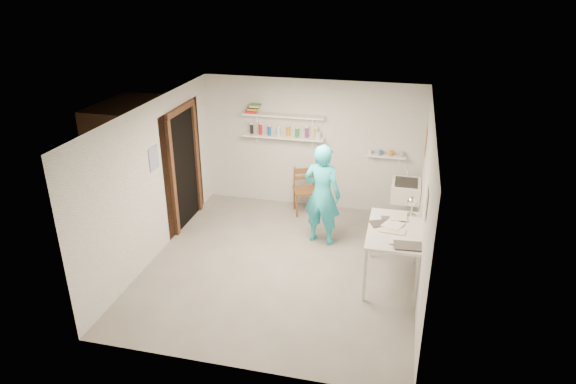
% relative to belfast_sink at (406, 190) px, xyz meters
% --- Properties ---
extents(floor, '(4.00, 4.50, 0.02)m').
position_rel_belfast_sink_xyz_m(floor, '(-1.75, -1.70, -0.71)').
color(floor, slate).
rests_on(floor, ground).
extents(ceiling, '(4.00, 4.50, 0.02)m').
position_rel_belfast_sink_xyz_m(ceiling, '(-1.75, -1.70, 1.71)').
color(ceiling, silver).
rests_on(ceiling, wall_back).
extents(wall_back, '(4.00, 0.02, 2.40)m').
position_rel_belfast_sink_xyz_m(wall_back, '(-1.75, 0.56, 0.50)').
color(wall_back, silver).
rests_on(wall_back, ground).
extents(wall_front, '(4.00, 0.02, 2.40)m').
position_rel_belfast_sink_xyz_m(wall_front, '(-1.75, -3.96, 0.50)').
color(wall_front, silver).
rests_on(wall_front, ground).
extents(wall_left, '(0.02, 4.50, 2.40)m').
position_rel_belfast_sink_xyz_m(wall_left, '(-3.76, -1.70, 0.50)').
color(wall_left, silver).
rests_on(wall_left, ground).
extents(wall_right, '(0.02, 4.50, 2.40)m').
position_rel_belfast_sink_xyz_m(wall_right, '(0.26, -1.70, 0.50)').
color(wall_right, silver).
rests_on(wall_right, ground).
extents(doorway_recess, '(0.02, 0.90, 2.00)m').
position_rel_belfast_sink_xyz_m(doorway_recess, '(-3.74, -0.65, 0.30)').
color(doorway_recess, black).
rests_on(doorway_recess, wall_left).
extents(corridor_box, '(1.40, 1.50, 2.10)m').
position_rel_belfast_sink_xyz_m(corridor_box, '(-4.45, -0.65, 0.35)').
color(corridor_box, brown).
rests_on(corridor_box, ground).
extents(door_lintel, '(0.06, 1.05, 0.10)m').
position_rel_belfast_sink_xyz_m(door_lintel, '(-3.72, -0.65, 1.35)').
color(door_lintel, brown).
rests_on(door_lintel, wall_left).
extents(door_jamb_near, '(0.06, 0.10, 2.00)m').
position_rel_belfast_sink_xyz_m(door_jamb_near, '(-3.72, -1.15, 0.30)').
color(door_jamb_near, brown).
rests_on(door_jamb_near, ground).
extents(door_jamb_far, '(0.06, 0.10, 2.00)m').
position_rel_belfast_sink_xyz_m(door_jamb_far, '(-3.72, -0.15, 0.30)').
color(door_jamb_far, brown).
rests_on(door_jamb_far, ground).
extents(shelf_lower, '(1.50, 0.22, 0.03)m').
position_rel_belfast_sink_xyz_m(shelf_lower, '(-2.25, 0.43, 0.65)').
color(shelf_lower, white).
rests_on(shelf_lower, wall_back).
extents(shelf_upper, '(1.50, 0.22, 0.03)m').
position_rel_belfast_sink_xyz_m(shelf_upper, '(-2.25, 0.43, 1.05)').
color(shelf_upper, white).
rests_on(shelf_upper, wall_back).
extents(ledge_shelf, '(0.70, 0.14, 0.03)m').
position_rel_belfast_sink_xyz_m(ledge_shelf, '(-0.40, 0.47, 0.42)').
color(ledge_shelf, white).
rests_on(ledge_shelf, wall_back).
extents(poster_left, '(0.01, 0.28, 0.36)m').
position_rel_belfast_sink_xyz_m(poster_left, '(-3.74, -1.65, 0.85)').
color(poster_left, '#334C7F').
rests_on(poster_left, wall_left).
extents(poster_right_a, '(0.01, 0.34, 0.42)m').
position_rel_belfast_sink_xyz_m(poster_right_a, '(0.24, 0.10, 0.85)').
color(poster_right_a, '#995933').
rests_on(poster_right_a, wall_right).
extents(poster_right_b, '(0.01, 0.30, 0.38)m').
position_rel_belfast_sink_xyz_m(poster_right_b, '(0.24, -2.25, 0.80)').
color(poster_right_b, '#3F724C').
rests_on(poster_right_b, wall_right).
extents(belfast_sink, '(0.48, 0.60, 0.30)m').
position_rel_belfast_sink_xyz_m(belfast_sink, '(0.00, 0.00, 0.00)').
color(belfast_sink, white).
rests_on(belfast_sink, wall_right).
extents(man, '(0.68, 0.52, 1.69)m').
position_rel_belfast_sink_xyz_m(man, '(-1.30, -0.82, 0.15)').
color(man, '#2ABED2').
rests_on(man, ground).
extents(wall_clock, '(0.30, 0.09, 0.30)m').
position_rel_belfast_sink_xyz_m(wall_clock, '(-1.35, -0.61, 0.43)').
color(wall_clock, '#CEBD8C').
rests_on(wall_clock, man).
extents(wooden_chair, '(0.53, 0.52, 0.89)m').
position_rel_belfast_sink_xyz_m(wooden_chair, '(-1.78, 0.18, -0.26)').
color(wooden_chair, brown).
rests_on(wooden_chair, ground).
extents(work_table, '(0.75, 1.26, 0.84)m').
position_rel_belfast_sink_xyz_m(work_table, '(-0.11, -1.73, -0.28)').
color(work_table, silver).
rests_on(work_table, ground).
extents(desk_lamp, '(0.16, 0.16, 0.16)m').
position_rel_belfast_sink_xyz_m(desk_lamp, '(0.10, -1.23, 0.36)').
color(desk_lamp, silver).
rests_on(desk_lamp, work_table).
extents(spray_cans, '(1.29, 0.06, 0.17)m').
position_rel_belfast_sink_xyz_m(spray_cans, '(-2.25, 0.43, 0.75)').
color(spray_cans, black).
rests_on(spray_cans, shelf_lower).
extents(book_stack, '(0.28, 0.14, 0.17)m').
position_rel_belfast_sink_xyz_m(book_stack, '(-2.80, 0.43, 1.15)').
color(book_stack, red).
rests_on(book_stack, shelf_upper).
extents(ledge_pots, '(0.48, 0.07, 0.09)m').
position_rel_belfast_sink_xyz_m(ledge_pots, '(-0.40, 0.47, 0.48)').
color(ledge_pots, silver).
rests_on(ledge_pots, ledge_shelf).
extents(papers, '(0.30, 0.22, 0.03)m').
position_rel_belfast_sink_xyz_m(papers, '(-0.11, -1.73, 0.15)').
color(papers, silver).
rests_on(papers, work_table).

